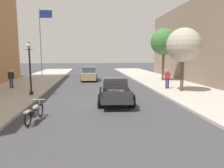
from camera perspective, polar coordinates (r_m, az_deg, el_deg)
name	(u,v)px	position (r m, az deg, el deg)	size (l,w,h in m)	color
ground_plane	(104,101)	(13.86, -2.29, -4.72)	(140.00, 140.00, 0.00)	#3D3D42
sidewalk_right	(206,98)	(16.04, 24.56, -3.42)	(5.50, 64.00, 0.15)	#B7B2A8
hotrod_truck_gunmetal	(115,90)	(13.55, 0.90, -1.75)	(2.45, 5.04, 1.58)	#333338
motorcycle_parked	(34,112)	(10.23, -20.63, -7.25)	(0.62, 2.11, 0.93)	black
car_background_tan	(89,74)	(25.17, -6.30, 2.71)	(1.99, 4.36, 1.65)	tan
pedestrian_sidewalk_left	(11,78)	(20.21, -26.11, 1.59)	(0.53, 0.22, 1.65)	#333338
pedestrian_sidewalk_right	(167,78)	(18.62, 15.07, 1.65)	(0.53, 0.22, 1.65)	#232847
street_lamp_near	(30,64)	(16.15, -21.75, 5.07)	(0.50, 0.32, 3.85)	black
flagpole	(42,35)	(30.07, -18.78, 12.73)	(1.74, 0.16, 9.16)	#B2B2B7
street_tree_nearest	(183,45)	(17.58, 19.15, 10.07)	(2.70, 2.70, 5.05)	brown
street_tree_second	(164,42)	(24.68, 14.14, 11.23)	(3.02, 3.02, 5.94)	brown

